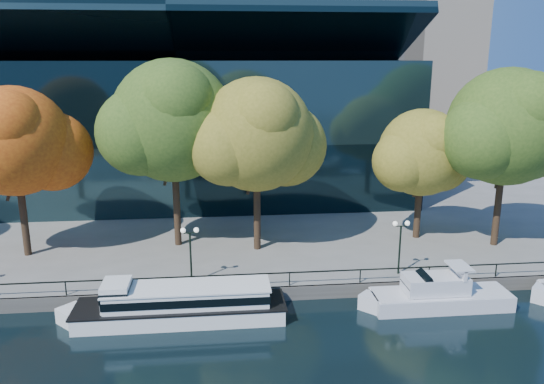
{
  "coord_description": "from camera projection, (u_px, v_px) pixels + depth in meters",
  "views": [
    {
      "loc": [
        0.35,
        -30.42,
        16.47
      ],
      "look_at": [
        4.26,
        8.0,
        6.5
      ],
      "focal_mm": 35.0,
      "sensor_mm": 36.0,
      "label": 1
    }
  ],
  "objects": [
    {
      "name": "ground",
      "position": [
        218.0,
        325.0,
        33.38
      ],
      "size": [
        160.0,
        160.0,
        0.0
      ],
      "primitive_type": "plane",
      "color": "black",
      "rests_on": "ground"
    },
    {
      "name": "promenade",
      "position": [
        217.0,
        183.0,
        68.3
      ],
      "size": [
        90.0,
        67.08,
        1.0
      ],
      "color": "slate",
      "rests_on": "ground"
    },
    {
      "name": "railing",
      "position": [
        217.0,
        276.0,
        36.03
      ],
      "size": [
        88.2,
        0.08,
        0.99
      ],
      "color": "black",
      "rests_on": "promenade"
    },
    {
      "name": "convention_building",
      "position": [
        181.0,
        126.0,
        61.49
      ],
      "size": [
        50.0,
        24.57,
        21.43
      ],
      "color": "black",
      "rests_on": "ground"
    },
    {
      "name": "tour_boat",
      "position": [
        175.0,
        303.0,
        33.75
      ],
      "size": [
        14.58,
        3.25,
        2.77
      ],
      "color": "white",
      "rests_on": "ground"
    },
    {
      "name": "cruiser_near",
      "position": [
        435.0,
        295.0,
        35.5
      ],
      "size": [
        10.28,
        2.65,
        2.98
      ],
      "color": "silver",
      "rests_on": "ground"
    },
    {
      "name": "tree_1",
      "position": [
        17.0,
        144.0,
        40.17
      ],
      "size": [
        10.46,
        8.58,
        13.36
      ],
      "color": "black",
      "rests_on": "promenade"
    },
    {
      "name": "tree_2",
      "position": [
        175.0,
        123.0,
        42.15
      ],
      "size": [
        12.22,
        10.02,
        15.32
      ],
      "color": "black",
      "rests_on": "promenade"
    },
    {
      "name": "tree_3",
      "position": [
        259.0,
        137.0,
        41.44
      ],
      "size": [
        11.21,
        9.2,
        13.96
      ],
      "color": "black",
      "rests_on": "promenade"
    },
    {
      "name": "tree_4",
      "position": [
        424.0,
        154.0,
        44.69
      ],
      "size": [
        9.21,
        7.56,
        11.22
      ],
      "color": "black",
      "rests_on": "promenade"
    },
    {
      "name": "tree_5",
      "position": [
        509.0,
        129.0,
        42.27
      ],
      "size": [
        11.76,
        9.64,
        14.65
      ],
      "color": "black",
      "rests_on": "promenade"
    },
    {
      "name": "lamp_1",
      "position": [
        190.0,
        242.0,
        36.55
      ],
      "size": [
        1.26,
        0.36,
        4.03
      ],
      "color": "black",
      "rests_on": "promenade"
    },
    {
      "name": "lamp_2",
      "position": [
        401.0,
        235.0,
        38.02
      ],
      "size": [
        1.26,
        0.36,
        4.03
      ],
      "color": "black",
      "rests_on": "promenade"
    }
  ]
}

